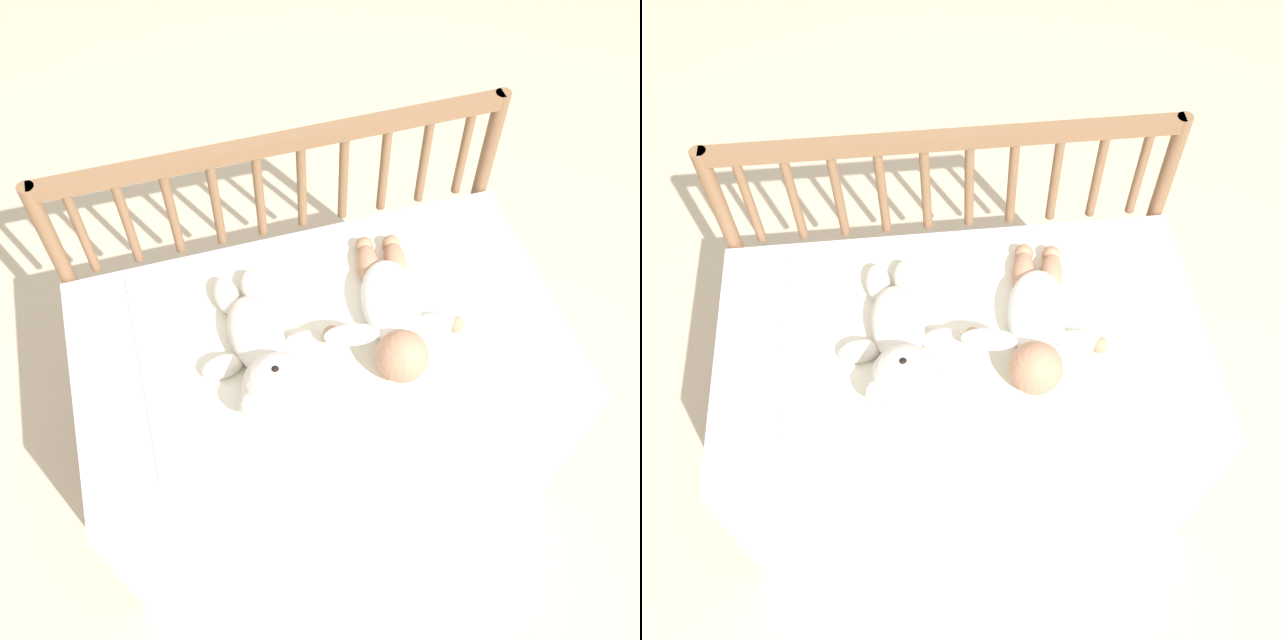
# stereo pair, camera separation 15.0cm
# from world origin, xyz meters

# --- Properties ---
(ground_plane) EXTENTS (12.00, 12.00, 0.00)m
(ground_plane) POSITION_xyz_m (0.00, 0.00, 0.00)
(ground_plane) COLOR #C6B293
(crib_mattress) EXTENTS (1.07, 0.62, 0.54)m
(crib_mattress) POSITION_xyz_m (0.00, 0.00, 0.27)
(crib_mattress) COLOR silver
(crib_mattress) RESTS_ON ground_plane
(crib_rail) EXTENTS (1.07, 0.04, 0.83)m
(crib_rail) POSITION_xyz_m (0.00, 0.33, 0.59)
(crib_rail) COLOR brown
(crib_rail) RESTS_ON ground_plane
(blanket) EXTENTS (0.81, 0.51, 0.01)m
(blanket) POSITION_xyz_m (0.02, 0.02, 0.55)
(blanket) COLOR silver
(blanket) RESTS_ON crib_mattress
(teddy_bear) EXTENTS (0.27, 0.40, 0.14)m
(teddy_bear) POSITION_xyz_m (-0.13, -0.05, 0.60)
(teddy_bear) COLOR silver
(teddy_bear) RESTS_ON crib_mattress
(baby) EXTENTS (0.33, 0.40, 0.11)m
(baby) POSITION_xyz_m (0.16, -0.01, 0.59)
(baby) COLOR white
(baby) RESTS_ON crib_mattress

